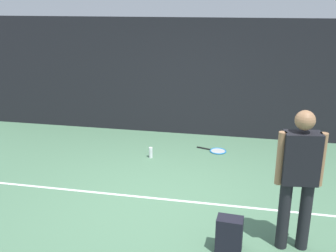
{
  "coord_description": "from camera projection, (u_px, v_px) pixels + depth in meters",
  "views": [
    {
      "loc": [
        1.11,
        -5.06,
        2.82
      ],
      "look_at": [
        0.0,
        0.4,
        1.0
      ],
      "focal_mm": 41.31,
      "sensor_mm": 36.0,
      "label": 1
    }
  ],
  "objects": [
    {
      "name": "ground_plane",
      "position": [
        163.0,
        197.0,
        5.8
      ],
      "size": [
        12.0,
        12.0,
        0.0
      ],
      "primitive_type": "plane",
      "color": "#4C7556"
    },
    {
      "name": "back_fence",
      "position": [
        192.0,
        78.0,
        8.2
      ],
      "size": [
        10.0,
        0.1,
        2.49
      ],
      "primitive_type": "cube",
      "color": "black",
      "rests_on": "ground"
    },
    {
      "name": "court_line",
      "position": [
        162.0,
        199.0,
        5.74
      ],
      "size": [
        9.0,
        0.05,
        0.0
      ],
      "primitive_type": "cube",
      "color": "white",
      "rests_on": "ground"
    },
    {
      "name": "tennis_player",
      "position": [
        299.0,
        173.0,
        4.34
      ],
      "size": [
        0.53,
        0.27,
        1.7
      ],
      "rotation": [
        0.0,
        0.0,
        -3.02
      ],
      "color": "black",
      "rests_on": "ground"
    },
    {
      "name": "tennis_racket",
      "position": [
        217.0,
        151.0,
        7.56
      ],
      "size": [
        0.64,
        0.41,
        0.03
      ],
      "rotation": [
        0.0,
        0.0,
        5.98
      ],
      "color": "black",
      "rests_on": "ground"
    },
    {
      "name": "backpack",
      "position": [
        229.0,
        235.0,
        4.51
      ],
      "size": [
        0.31,
        0.3,
        0.44
      ],
      "rotation": [
        0.0,
        0.0,
        3.07
      ],
      "color": "black",
      "rests_on": "ground"
    },
    {
      "name": "tennis_ball_near_player",
      "position": [
        287.0,
        155.0,
        7.27
      ],
      "size": [
        0.07,
        0.07,
        0.07
      ],
      "primitive_type": "sphere",
      "color": "#CCE033",
      "rests_on": "ground"
    },
    {
      "name": "water_bottle",
      "position": [
        151.0,
        153.0,
        7.23
      ],
      "size": [
        0.07,
        0.07,
        0.2
      ],
      "primitive_type": "cylinder",
      "color": "white",
      "rests_on": "ground"
    }
  ]
}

